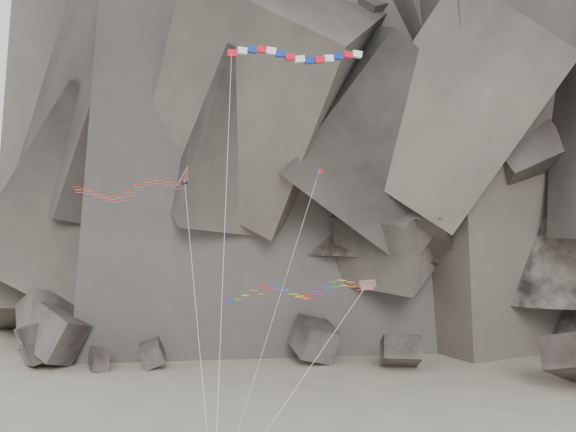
% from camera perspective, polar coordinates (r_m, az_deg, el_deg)
% --- Properties ---
extents(headland, '(110.00, 70.00, 84.00)m').
position_cam_1_polar(headland, '(126.18, 5.86, 10.57)').
color(headland, '#5A534A').
rests_on(headland, ground).
extents(boulder_field, '(86.60, 17.53, 9.58)m').
position_cam_1_polar(boulder_field, '(93.65, -5.75, -10.29)').
color(boulder_field, '#47423F').
rests_on(boulder_field, ground).
extents(delta_kite, '(17.34, 14.69, 22.15)m').
position_cam_1_polar(delta_kite, '(61.63, -12.92, 2.11)').
color(delta_kite, red).
rests_on(delta_kite, ground).
extents(banner_kite, '(9.87, 14.93, 31.01)m').
position_cam_1_polar(banner_kite, '(56.97, 0.53, 12.45)').
color(banner_kite, red).
rests_on(banner_kite, ground).
extents(parafoil_kite, '(13.89, 15.64, 12.98)m').
position_cam_1_polar(parafoil_kite, '(59.36, -0.09, -5.90)').
color(parafoil_kite, '#CEA20B').
rests_on(parafoil_kite, ground).
extents(pennant_kite, '(4.73, 11.81, 21.55)m').
position_cam_1_polar(pennant_kite, '(52.09, 0.48, -2.75)').
color(pennant_kite, red).
rests_on(pennant_kite, ground).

